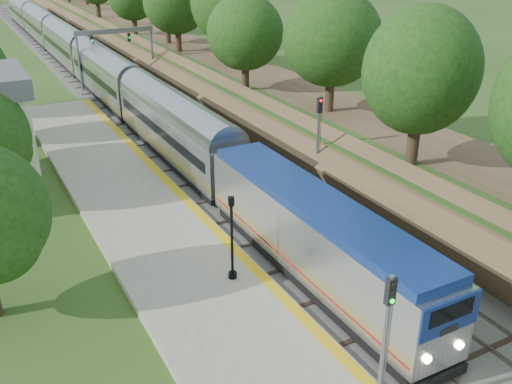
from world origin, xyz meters
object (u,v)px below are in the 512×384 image
train (85,62)px  signal_platform (386,331)px  signal_farside (318,133)px  lamppost_far (232,243)px  signal_gantry (115,42)px

train → signal_platform: 55.09m
train → signal_farside: 38.14m
lamppost_far → signal_farside: (9.82, 7.60, 1.58)m
lamppost_far → signal_platform: 9.93m
lamppost_far → signal_gantry: bearing=81.5°
signal_platform → lamppost_far: bearing=94.2°
signal_farside → signal_gantry: bearing=96.4°
signal_platform → signal_farside: size_ratio=0.89×
signal_gantry → train: 5.72m
signal_platform → signal_farside: signal_farside is taller
lamppost_far → train: bearing=85.4°
train → lamppost_far: bearing=-94.6°
signal_gantry → train: bearing=119.3°
signal_gantry → signal_platform: (-5.37, -50.60, -1.10)m
train → signal_platform: size_ratio=20.59×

